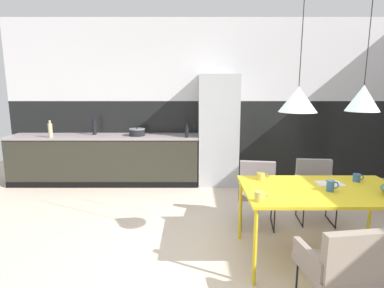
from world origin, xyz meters
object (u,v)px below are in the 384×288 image
at_px(armchair_head_of_table, 317,183).
at_px(pendant_lamp_over_table_near, 300,99).
at_px(open_book, 331,184).
at_px(bottle_oil_tall, 52,130).
at_px(cooking_pot, 139,132).
at_px(bottle_spice_small, 188,132).
at_px(mug_wide_latte, 332,186).
at_px(mug_dark_espresso, 359,178).
at_px(armchair_facing_counter, 259,185).
at_px(mug_short_terracotta, 261,197).
at_px(armchair_corner_seat, 344,263).
at_px(refrigerator_column, 219,130).
at_px(mug_glass_clear, 263,176).
at_px(bottle_wine_green, 96,127).
at_px(pendant_lamp_over_table_far, 365,98).
at_px(dining_table, 325,193).

relative_size(armchair_head_of_table, pendant_lamp_over_table_near, 0.58).
relative_size(open_book, bottle_oil_tall, 0.87).
xyz_separation_m(cooking_pot, pendant_lamp_over_table_near, (1.97, -2.58, 0.70)).
relative_size(open_book, bottle_spice_small, 1.07).
distance_m(mug_wide_latte, mug_dark_espresso, 0.52).
bearing_deg(mug_dark_espresso, armchair_facing_counter, 145.33).
bearing_deg(armchair_facing_counter, mug_short_terracotta, 87.03).
bearing_deg(armchair_corner_seat, mug_wide_latte, 65.02).
distance_m(refrigerator_column, mug_glass_clear, 2.32).
distance_m(armchair_head_of_table, bottle_wine_green, 3.82).
bearing_deg(cooking_pot, refrigerator_column, 1.81).
bearing_deg(refrigerator_column, bottle_oil_tall, -175.41).
xyz_separation_m(refrigerator_column, cooking_pot, (-1.44, -0.05, -0.03)).
bearing_deg(bottle_spice_small, armchair_corner_seat, -70.24).
bearing_deg(armchair_facing_counter, bottle_oil_tall, -16.09).
bearing_deg(pendant_lamp_over_table_near, bottle_oil_tall, 144.99).
bearing_deg(mug_wide_latte, pendant_lamp_over_table_far, 17.36).
bearing_deg(mug_wide_latte, armchair_head_of_table, 75.25).
relative_size(armchair_corner_seat, bottle_spice_small, 3.35).
relative_size(armchair_facing_counter, bottle_wine_green, 2.34).
distance_m(open_book, bottle_oil_tall, 4.46).
height_order(refrigerator_column, bottle_wine_green, refrigerator_column).
xyz_separation_m(mug_wide_latte, pendant_lamp_over_table_far, (0.28, 0.09, 0.84)).
distance_m(mug_wide_latte, bottle_oil_tall, 4.50).
bearing_deg(pendant_lamp_over_table_far, bottle_spice_small, 126.18).
height_order(mug_short_terracotta, pendant_lamp_over_table_near, pendant_lamp_over_table_near).
relative_size(refrigerator_column, open_book, 7.57).
height_order(refrigerator_column, mug_short_terracotta, refrigerator_column).
bearing_deg(bottle_wine_green, bottle_spice_small, -10.25).
height_order(armchair_corner_seat, bottle_spice_small, bottle_spice_small).
bearing_deg(mug_short_terracotta, open_book, 30.54).
distance_m(bottle_spice_small, pendant_lamp_over_table_far, 2.98).
height_order(mug_dark_espresso, pendant_lamp_over_table_far, pendant_lamp_over_table_far).
distance_m(mug_glass_clear, mug_wide_latte, 0.70).
distance_m(armchair_facing_counter, mug_glass_clear, 0.65).
xyz_separation_m(bottle_wine_green, pendant_lamp_over_table_far, (3.39, -2.65, 0.63)).
bearing_deg(cooking_pot, bottle_spice_small, -11.92).
bearing_deg(refrigerator_column, mug_dark_espresso, -61.07).
xyz_separation_m(mug_short_terracotta, mug_wide_latte, (0.75, 0.28, 0.01)).
xyz_separation_m(open_book, mug_short_terracotta, (-0.84, -0.49, 0.04)).
xyz_separation_m(armchair_facing_counter, pendant_lamp_over_table_far, (0.78, -0.86, 1.14)).
bearing_deg(mug_short_terracotta, bottle_spice_small, 104.24).
height_order(armchair_head_of_table, mug_short_terracotta, mug_short_terracotta).
relative_size(armchair_corner_seat, open_book, 3.13).
height_order(open_book, bottle_wine_green, bottle_wine_green).
distance_m(dining_table, armchair_facing_counter, 1.02).
bearing_deg(armchair_corner_seat, pendant_lamp_over_table_near, 88.15).
bearing_deg(dining_table, bottle_oil_tall, 147.71).
height_order(mug_glass_clear, bottle_spice_small, bottle_spice_small).
xyz_separation_m(mug_dark_espresso, cooking_pot, (-2.74, 2.31, 0.14)).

